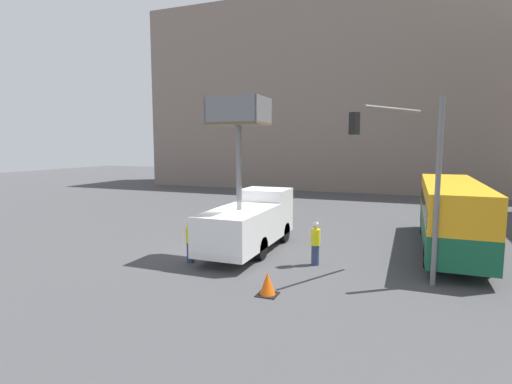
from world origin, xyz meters
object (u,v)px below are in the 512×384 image
Objects in this scene: city_bus at (451,210)px; road_worker_near_truck at (190,240)px; traffic_cone_near_truck at (268,284)px; utility_truck at (250,218)px; traffic_light_pole at (406,159)px; road_worker_directing at (315,243)px.

city_bus reaches higher than road_worker_near_truck.
utility_truck is at bearing 118.28° from traffic_cone_near_truck.
road_worker_near_truck is (-1.62, -2.64, -0.61)m from utility_truck.
road_worker_directing is (-3.34, 0.22, -3.51)m from traffic_light_pole.
city_bus is 5.80× the size of road_worker_near_truck.
city_bus reaches higher than traffic_cone_near_truck.
road_worker_directing is (-5.36, -4.60, -0.98)m from city_bus.
city_bus is at bearing 71.63° from road_worker_directing.
road_worker_directing is at bearing -16.30° from road_worker_near_truck.
road_worker_directing is 2.37× the size of traffic_cone_near_truck.
traffic_cone_near_truck is at bearing -61.78° from road_worker_near_truck.
utility_truck reaches higher than traffic_cone_near_truck.
utility_truck is 8.95× the size of traffic_cone_near_truck.
traffic_light_pole is (6.72, -1.33, 2.88)m from utility_truck.
city_bus is at bearing 21.79° from utility_truck.
traffic_cone_near_truck is at bearing 139.37° from city_bus.
utility_truck is 3.16m from road_worker_near_truck.
city_bus is 5.81m from traffic_light_pole.
traffic_light_pole is 3.57× the size of road_worker_directing.
traffic_cone_near_truck is (2.67, -4.96, -1.18)m from utility_truck.
road_worker_near_truck is at bearing -171.06° from traffic_light_pole.
utility_truck is 3.72× the size of road_worker_near_truck.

